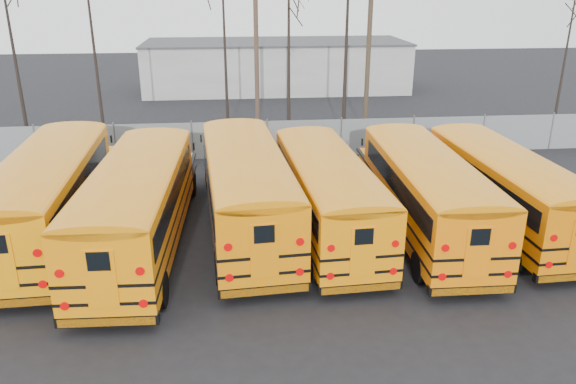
{
  "coord_description": "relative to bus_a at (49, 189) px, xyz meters",
  "views": [
    {
      "loc": [
        -1.74,
        -17.11,
        9.02
      ],
      "look_at": [
        0.16,
        2.35,
        1.6
      ],
      "focal_mm": 35.0,
      "sensor_mm": 36.0,
      "label": 1
    }
  ],
  "objects": [
    {
      "name": "ground",
      "position": [
        8.47,
        -2.56,
        -1.97
      ],
      "size": [
        120.0,
        120.0,
        0.0
      ],
      "primitive_type": "plane",
      "color": "black",
      "rests_on": "ground"
    },
    {
      "name": "fence",
      "position": [
        8.47,
        9.44,
        -0.97
      ],
      "size": [
        40.0,
        0.04,
        2.0
      ],
      "primitive_type": "cube",
      "color": "gray",
      "rests_on": "ground"
    },
    {
      "name": "distant_building",
      "position": [
        10.47,
        29.44,
        0.03
      ],
      "size": [
        22.0,
        8.0,
        4.0
      ],
      "primitive_type": "cube",
      "color": "beige",
      "rests_on": "ground"
    },
    {
      "name": "bus_a",
      "position": [
        0.0,
        0.0,
        0.0
      ],
      "size": [
        3.21,
        12.13,
        3.37
      ],
      "rotation": [
        0.0,
        0.0,
        0.04
      ],
      "color": "black",
      "rests_on": "ground"
    },
    {
      "name": "bus_b",
      "position": [
        3.35,
        -1.26,
        -0.02
      ],
      "size": [
        3.15,
        11.98,
        3.33
      ],
      "rotation": [
        0.0,
        0.0,
        -0.04
      ],
      "color": "black",
      "rests_on": "ground"
    },
    {
      "name": "bus_c",
      "position": [
        7.07,
        -0.06,
        -0.01
      ],
      "size": [
        3.63,
        12.14,
        3.35
      ],
      "rotation": [
        0.0,
        0.0,
        0.07
      ],
      "color": "black",
      "rests_on": "ground"
    },
    {
      "name": "bus_d",
      "position": [
        10.03,
        -0.51,
        -0.15
      ],
      "size": [
        3.17,
        11.24,
        3.11
      ],
      "rotation": [
        0.0,
        0.0,
        0.06
      ],
      "color": "black",
      "rests_on": "ground"
    },
    {
      "name": "bus_e",
      "position": [
        13.64,
        -0.84,
        -0.1
      ],
      "size": [
        2.84,
        11.49,
        3.2
      ],
      "rotation": [
        0.0,
        0.0,
        -0.02
      ],
      "color": "black",
      "rests_on": "ground"
    },
    {
      "name": "bus_f",
      "position": [
        16.82,
        -0.51,
        -0.17
      ],
      "size": [
        2.94,
        11.12,
        3.09
      ],
      "rotation": [
        0.0,
        0.0,
        0.04
      ],
      "color": "black",
      "rests_on": "ground"
    },
    {
      "name": "utility_pole_left",
      "position": [
        8.26,
        16.42,
        2.78
      ],
      "size": [
        1.59,
        0.69,
        9.26
      ],
      "rotation": [
        0.0,
        0.0,
        -0.35
      ],
      "color": "#503A2D",
      "rests_on": "ground"
    },
    {
      "name": "utility_pole_right",
      "position": [
        14.96,
        14.43,
        2.77
      ],
      "size": [
        1.62,
        0.52,
        9.23
      ],
      "rotation": [
        0.0,
        0.0,
        0.25
      ],
      "color": "#433526",
      "rests_on": "ground"
    },
    {
      "name": "tree_1",
      "position": [
        -5.14,
        12.99,
        3.57
      ],
      "size": [
        0.26,
        0.26,
        11.09
      ],
      "primitive_type": "cone",
      "color": "black",
      "rests_on": "ground"
    },
    {
      "name": "tree_2",
      "position": [
        -0.74,
        12.49,
        4.47
      ],
      "size": [
        0.26,
        0.26,
        12.88
      ],
      "primitive_type": "cone",
      "color": "black",
      "rests_on": "ground"
    },
    {
      "name": "tree_3",
      "position": [
        6.33,
        14.46,
        4.31
      ],
      "size": [
        0.26,
        0.26,
        12.57
      ],
      "primitive_type": "cone",
      "color": "black",
      "rests_on": "ground"
    },
    {
      "name": "tree_4",
      "position": [
        9.98,
        13.18,
        3.94
      ],
      "size": [
        0.26,
        0.26,
        11.82
      ],
      "primitive_type": "cone",
      "color": "black",
      "rests_on": "ground"
    },
    {
      "name": "tree_5",
      "position": [
        13.32,
        13.11,
        3.73
      ],
      "size": [
        0.26,
        0.26,
        11.4
      ],
      "primitive_type": "cone",
      "color": "black",
      "rests_on": "ground"
    },
    {
      "name": "tree_6",
      "position": [
        26.28,
        12.28,
        2.69
      ],
      "size": [
        0.26,
        0.26,
        9.32
      ],
      "primitive_type": "cone",
      "color": "black",
      "rests_on": "ground"
    }
  ]
}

